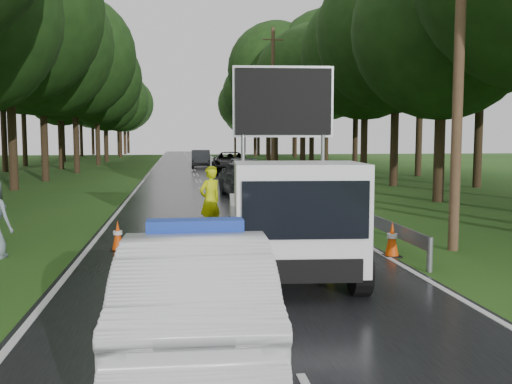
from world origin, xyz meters
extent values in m
plane|color=#204714|center=(0.00, 0.00, 0.00)|extent=(160.00, 160.00, 0.00)
cube|color=black|center=(0.00, 30.00, 0.01)|extent=(7.00, 140.00, 0.02)
cylinder|color=gray|center=(3.70, 0.00, 0.35)|extent=(0.12, 0.12, 0.70)
cube|color=gray|center=(3.70, 30.00, 0.55)|extent=(0.05, 60.00, 0.30)
cylinder|color=#4F3924|center=(5.20, 2.00, 5.00)|extent=(0.24, 0.24, 10.00)
cylinder|color=#4F3924|center=(5.20, 28.00, 5.00)|extent=(0.24, 0.24, 10.00)
cube|color=#4F3924|center=(5.20, 28.00, 9.20)|extent=(1.40, 0.08, 0.08)
cylinder|color=#4F3924|center=(5.20, 54.00, 5.00)|extent=(0.24, 0.24, 10.00)
cube|color=#4F3924|center=(5.20, 54.00, 9.20)|extent=(1.40, 0.08, 0.08)
imported|color=silver|center=(-1.01, -3.76, 0.76)|extent=(1.76, 4.68, 1.53)
cube|color=#1938A5|center=(-1.01, -3.76, 1.60)|extent=(1.15, 0.35, 0.15)
cube|color=gray|center=(0.95, 0.76, 0.59)|extent=(2.47, 4.62, 0.27)
cube|color=white|center=(1.03, 1.82, 1.01)|extent=(2.43, 2.72, 0.59)
cube|color=white|center=(0.80, -1.15, 1.33)|extent=(2.25, 1.86, 1.81)
cube|color=black|center=(0.73, -2.02, 1.54)|extent=(1.97, 0.20, 0.90)
cube|color=black|center=(1.00, 1.39, 3.40)|extent=(2.02, 0.29, 1.38)
cylinder|color=black|center=(-0.22, -1.28, 0.45)|extent=(0.37, 0.91, 0.89)
cylinder|color=black|center=(1.79, -1.44, 0.45)|extent=(0.37, 0.91, 0.89)
cylinder|color=black|center=(0.04, 2.11, 0.45)|extent=(0.37, 0.91, 0.89)
cylinder|color=black|center=(2.06, 1.95, 0.45)|extent=(0.37, 0.91, 0.89)
cube|color=#C5D30B|center=(-0.28, 1.33, 0.45)|extent=(0.07, 0.07, 0.90)
cube|color=#C5D30B|center=(0.15, 1.20, 0.45)|extent=(0.07, 0.07, 0.90)
cube|color=#C5D30B|center=(1.45, 0.80, 0.45)|extent=(0.07, 0.07, 0.90)
cube|color=#C5D30B|center=(1.88, 0.67, 0.45)|extent=(0.07, 0.07, 0.90)
cube|color=#F2CC00|center=(0.80, 1.00, 0.86)|extent=(2.26, 0.73, 0.23)
imported|color=#E2F30D|center=(-0.35, 5.00, 0.94)|extent=(0.82, 0.77, 1.88)
imported|color=#17229A|center=(0.57, 0.50, 0.93)|extent=(0.92, 0.72, 1.86)
imported|color=#3B3C42|center=(1.82, 14.84, 0.83)|extent=(2.47, 5.03, 1.65)
imported|color=gray|center=(2.60, 22.84, 0.70)|extent=(2.54, 5.00, 1.39)
imported|color=black|center=(2.60, 31.52, 0.80)|extent=(3.13, 5.97, 1.60)
imported|color=#43454B|center=(0.80, 40.99, 0.77)|extent=(1.77, 4.73, 1.54)
cube|color=black|center=(0.33, 2.00, 0.02)|extent=(0.35, 0.35, 0.03)
cone|color=#E34407|center=(0.33, 2.00, 0.39)|extent=(0.29, 0.29, 0.73)
cube|color=black|center=(0.62, 2.50, 0.02)|extent=(0.37, 0.37, 0.03)
cone|color=#E34407|center=(0.62, 2.50, 0.41)|extent=(0.31, 0.31, 0.77)
cube|color=black|center=(-2.63, 3.00, 0.02)|extent=(0.34, 0.34, 0.03)
cone|color=#E34407|center=(-2.63, 3.00, 0.37)|extent=(0.28, 0.28, 0.70)
cube|color=black|center=(3.50, 1.50, 0.02)|extent=(0.37, 0.37, 0.03)
cone|color=#E34407|center=(3.50, 1.50, 0.41)|extent=(0.31, 0.31, 0.77)
camera|label=1|loc=(-1.20, -10.51, 2.65)|focal=40.00mm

